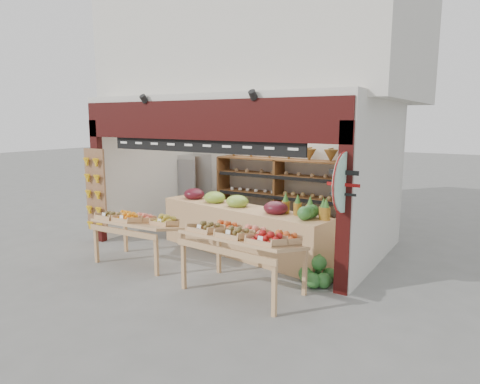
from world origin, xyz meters
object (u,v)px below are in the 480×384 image
at_px(back_shelving, 279,179).
at_px(display_table_right, 243,237).
at_px(refrigerator, 194,186).
at_px(cardboard_stack, 197,223).
at_px(mid_counter, 241,228).
at_px(display_table_left, 135,221).
at_px(watermelon_pile, 316,273).

relative_size(back_shelving, display_table_right, 1.77).
distance_m(refrigerator, display_table_right, 5.31).
xyz_separation_m(cardboard_stack, mid_counter, (1.78, -0.88, 0.31)).
relative_size(cardboard_stack, display_table_left, 0.62).
bearing_deg(refrigerator, display_table_right, -40.71).
height_order(display_table_left, display_table_right, display_table_right).
height_order(back_shelving, refrigerator, back_shelving).
relative_size(refrigerator, display_table_right, 0.93).
bearing_deg(watermelon_pile, cardboard_stack, 156.84).
xyz_separation_m(refrigerator, mid_counter, (2.78, -2.06, -0.34)).
distance_m(refrigerator, mid_counter, 3.48).
height_order(refrigerator, display_table_right, refrigerator).
bearing_deg(display_table_left, cardboard_stack, 98.55).
relative_size(back_shelving, mid_counter, 0.84).
bearing_deg(display_table_left, refrigerator, 111.08).
bearing_deg(mid_counter, back_shelving, 96.83).
height_order(refrigerator, mid_counter, refrigerator).
xyz_separation_m(refrigerator, cardboard_stack, (1.00, -1.18, -0.64)).
distance_m(back_shelving, display_table_right, 3.98).
xyz_separation_m(back_shelving, cardboard_stack, (-1.52, -1.25, -1.04)).
relative_size(mid_counter, watermelon_pile, 6.17).
xyz_separation_m(cardboard_stack, display_table_left, (0.35, -2.32, 0.56)).
distance_m(back_shelving, mid_counter, 2.26).
distance_m(back_shelving, display_table_left, 3.79).
xyz_separation_m(display_table_right, watermelon_pile, (0.83, 0.93, -0.71)).
relative_size(display_table_left, watermelon_pile, 2.55).
distance_m(mid_counter, display_table_left, 2.05).
relative_size(back_shelving, cardboard_stack, 3.28).
xyz_separation_m(back_shelving, watermelon_pile, (2.13, -2.81, -1.07)).
xyz_separation_m(refrigerator, watermelon_pile, (4.66, -2.75, -0.68)).
relative_size(mid_counter, display_table_right, 2.10).
bearing_deg(refrigerator, display_table_left, -65.77).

